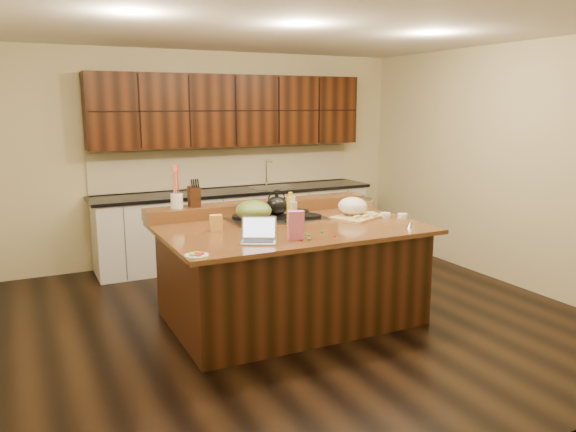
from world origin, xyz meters
name	(u,v)px	position (x,y,z in m)	size (l,w,h in m)	color
room	(290,180)	(0.00, 0.00, 1.35)	(5.52, 5.02, 2.72)	black
island	(290,272)	(0.00, 0.00, 0.46)	(2.40, 1.60, 0.92)	black
back_ledge	(261,207)	(0.00, 0.70, 0.98)	(2.40, 0.30, 0.12)	black
cooktop	(277,218)	(0.00, 0.30, 0.94)	(0.92, 0.52, 0.05)	gray
back_counter	(235,186)	(0.30, 2.23, 0.98)	(3.70, 0.66, 2.40)	silver
kettle	(277,206)	(0.00, 0.30, 1.06)	(0.21, 0.21, 0.19)	black
green_bowl	(254,210)	(-0.30, 0.17, 1.06)	(0.34, 0.34, 0.19)	#4E6D2B
laptop	(259,235)	(-0.51, -0.45, 0.97)	(0.36, 0.33, 0.20)	#B7B7BC
oil_bottle	(290,212)	(-0.02, -0.03, 1.06)	(0.07, 0.07, 0.27)	yellow
vinegar_bottle	(294,215)	(-0.04, -0.14, 1.04)	(0.06, 0.06, 0.25)	silver
wooden_tray	(354,208)	(0.74, 0.07, 1.01)	(0.60, 0.53, 0.20)	tan
ramekin_a	(402,216)	(1.15, -0.19, 0.94)	(0.10, 0.10, 0.04)	white
ramekin_b	(386,215)	(1.03, -0.07, 0.94)	(0.10, 0.10, 0.04)	white
ramekin_c	(370,214)	(0.90, 0.01, 0.94)	(0.10, 0.10, 0.04)	white
strainer_bowl	(362,204)	(1.08, 0.43, 0.97)	(0.24, 0.24, 0.09)	#996B3F
kitchen_timer	(410,224)	(0.93, -0.59, 0.96)	(0.08, 0.08, 0.07)	silver
pink_bag	(296,225)	(-0.21, -0.53, 1.04)	(0.13, 0.07, 0.24)	#D26394
candy_plate	(197,255)	(-1.11, -0.66, 0.93)	(0.18, 0.18, 0.01)	white
package_box	(216,223)	(-0.70, 0.08, 0.99)	(0.10, 0.07, 0.15)	gold
utensil_crock	(177,201)	(-0.88, 0.70, 1.11)	(0.12, 0.12, 0.14)	white
knife_block	(194,197)	(-0.71, 0.70, 1.14)	(0.10, 0.16, 0.20)	black
gumdrop_0	(298,239)	(-0.20, -0.55, 0.93)	(0.02, 0.02, 0.02)	red
gumdrop_1	(306,234)	(-0.05, -0.41, 0.93)	(0.02, 0.02, 0.02)	#198C26
gumdrop_2	(302,240)	(-0.19, -0.60, 0.93)	(0.02, 0.02, 0.02)	red
gumdrop_3	(322,232)	(0.11, -0.40, 0.93)	(0.02, 0.02, 0.02)	#198C26
gumdrop_4	(288,235)	(-0.22, -0.40, 0.93)	(0.02, 0.02, 0.02)	red
gumdrop_5	(302,235)	(-0.11, -0.45, 0.93)	(0.02, 0.02, 0.02)	#198C26
gumdrop_6	(300,238)	(-0.16, -0.51, 0.93)	(0.02, 0.02, 0.02)	red
gumdrop_7	(298,239)	(-0.20, -0.55, 0.93)	(0.02, 0.02, 0.02)	#198C26
gumdrop_8	(335,236)	(0.13, -0.60, 0.93)	(0.02, 0.02, 0.02)	red
gumdrop_9	(309,235)	(-0.05, -0.46, 0.93)	(0.02, 0.02, 0.02)	#198C26
gumdrop_10	(303,234)	(-0.07, -0.39, 0.93)	(0.02, 0.02, 0.02)	red
gumdrop_11	(309,239)	(-0.12, -0.60, 0.93)	(0.02, 0.02, 0.02)	#198C26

